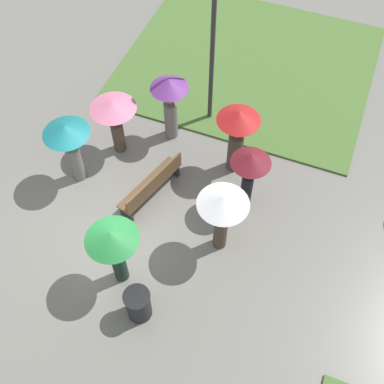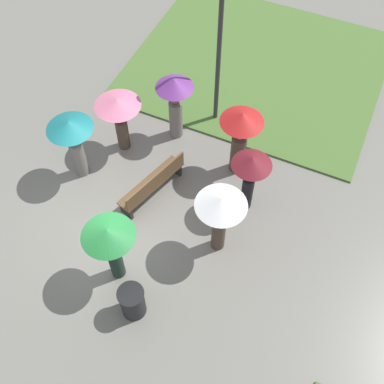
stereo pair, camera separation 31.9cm
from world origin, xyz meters
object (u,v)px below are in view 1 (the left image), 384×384
(crowd_person_teal, at_px, (69,141))
(crowd_person_green, at_px, (114,245))
(crowd_person_maroon, at_px, (250,169))
(crowd_person_white, at_px, (223,210))
(crowd_person_pink, at_px, (114,114))
(park_bench, at_px, (152,185))
(trash_bin, at_px, (138,304))
(lamp_post, at_px, (213,31))
(crowd_person_red, at_px, (237,130))
(crowd_person_purple, at_px, (170,98))

(crowd_person_teal, height_order, crowd_person_green, crowd_person_green)
(crowd_person_green, xyz_separation_m, crowd_person_maroon, (-2.92, 1.98, -0.07))
(crowd_person_white, bearing_deg, crowd_person_pink, -10.54)
(crowd_person_green, height_order, crowd_person_maroon, crowd_person_green)
(crowd_person_pink, relative_size, crowd_person_maroon, 0.93)
(park_bench, xyz_separation_m, crowd_person_pink, (-1.11, -1.47, 0.86))
(trash_bin, relative_size, crowd_person_pink, 0.52)
(lamp_post, distance_m, crowd_person_maroon, 3.40)
(trash_bin, distance_m, crowd_person_white, 2.67)
(trash_bin, distance_m, crowd_person_teal, 4.21)
(park_bench, bearing_deg, crowd_person_red, 153.44)
(crowd_person_red, height_order, crowd_person_white, crowd_person_red)
(crowd_person_pink, bearing_deg, park_bench, -143.40)
(crowd_person_pink, bearing_deg, crowd_person_white, -133.32)
(trash_bin, xyz_separation_m, crowd_person_green, (-0.64, -0.75, 1.02))
(crowd_person_pink, height_order, crowd_person_teal, crowd_person_teal)
(crowd_person_green, bearing_deg, crowd_person_teal, 109.38)
(park_bench, height_order, crowd_person_red, crowd_person_red)
(crowd_person_red, xyz_separation_m, crowd_person_purple, (-0.43, -1.95, -0.03))
(lamp_post, bearing_deg, park_bench, -7.28)
(crowd_person_green, xyz_separation_m, crowd_person_red, (-3.92, 1.35, -0.05))
(crowd_person_red, distance_m, crowd_person_white, 2.37)
(park_bench, xyz_separation_m, trash_bin, (2.90, 0.98, -0.02))
(crowd_person_purple, bearing_deg, crowd_person_teal, 39.80)
(crowd_person_teal, bearing_deg, crowd_person_purple, 160.38)
(lamp_post, height_order, crowd_person_teal, lamp_post)
(park_bench, xyz_separation_m, crowd_person_purple, (-2.08, -0.36, 0.92))
(lamp_post, height_order, crowd_person_red, lamp_post)
(trash_bin, xyz_separation_m, crowd_person_pink, (-4.02, -2.45, 0.88))
(lamp_post, height_order, crowd_person_purple, lamp_post)
(lamp_post, bearing_deg, crowd_person_teal, -37.17)
(crowd_person_teal, bearing_deg, crowd_person_pink, 172.90)
(lamp_post, distance_m, crowd_person_purple, 1.99)
(trash_bin, relative_size, crowd_person_green, 0.46)
(trash_bin, xyz_separation_m, crowd_person_teal, (-2.78, -3.01, 0.96))
(crowd_person_teal, relative_size, crowd_person_white, 0.97)
(crowd_person_green, height_order, crowd_person_red, crowd_person_red)
(trash_bin, bearing_deg, lamp_post, -174.36)
(crowd_person_red, bearing_deg, crowd_person_teal, -27.13)
(crowd_person_purple, relative_size, crowd_person_maroon, 1.06)
(lamp_post, bearing_deg, crowd_person_maroon, 37.06)
(trash_bin, distance_m, crowd_person_maroon, 3.89)
(crowd_person_white, bearing_deg, crowd_person_green, 58.29)
(crowd_person_red, relative_size, crowd_person_purple, 1.02)
(trash_bin, xyz_separation_m, crowd_person_maroon, (-3.56, 1.23, 0.95))
(park_bench, xyz_separation_m, crowd_person_green, (2.26, 0.24, 1.00))
(crowd_person_teal, bearing_deg, lamp_post, 160.36)
(crowd_person_pink, bearing_deg, crowd_person_red, -96.16)
(lamp_post, distance_m, crowd_person_white, 4.33)
(crowd_person_red, xyz_separation_m, crowd_person_maroon, (0.99, 0.63, -0.02))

